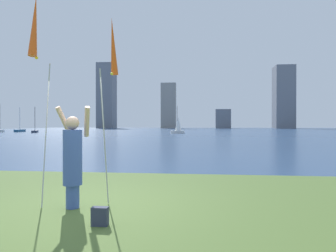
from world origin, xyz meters
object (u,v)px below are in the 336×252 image
Objects in this scene: bag at (100,216)px; sailboat_4 at (35,131)px; person at (73,158)px; kite_flag_right at (113,51)px; kite_flag_left at (35,31)px; sailboat_5 at (0,131)px; sailboat_0 at (178,126)px; sailboat_2 at (20,130)px.

sailboat_4 reaches higher than bag.
person is 0.51× the size of kite_flag_right.
sailboat_4 is (-27.29, 47.60, -3.08)m from kite_flag_left.
bag is at bearing -53.61° from sailboat_5.
kite_flag_left is at bearing -140.95° from kite_flag_right.
sailboat_5 is at bearing 170.99° from sailboat_4.
kite_flag_right is 0.71× the size of sailboat_5.
sailboat_5 reaches higher than bag.
kite_flag_right is (1.20, 0.97, -0.17)m from kite_flag_left.
kite_flag_right is at bearing 39.05° from kite_flag_left.
person is 1.52m from bag.
kite_flag_left is 1.55m from kite_flag_right.
sailboat_5 is at bearing 126.39° from bag.
kite_flag_left is at bearing -54.36° from sailboat_5.
kite_flag_right reaches higher than person.
sailboat_4 reaches higher than kite_flag_right.
kite_flag_left is 45.64m from sailboat_0.
sailboat_2 is (-32.68, 51.46, -3.04)m from kite_flag_left.
person is at bearing -59.48° from sailboat_4.
bag is 62.30m from sailboat_2.
person is at bearing 132.44° from bag.
person is at bearing 25.89° from kite_flag_left.
bag is 0.06× the size of sailboat_0.
sailboat_5 is (-36.20, 47.85, -2.85)m from kite_flag_right.
bag is at bearing -56.77° from sailboat_2.
bag is (1.46, -0.65, -3.21)m from kite_flag_left.
person reaches higher than bag.
sailboat_2 reaches higher than sailboat_0.
sailboat_2 is (-33.28, 51.17, -0.66)m from person.
sailboat_0 is at bearing 82.29° from person.
sailboat_4 is at bearing 120.79° from bag.
kite_flag_left is 0.88× the size of sailboat_0.
sailboat_4 is (-27.89, 47.31, -0.69)m from person.
sailboat_5 is (-34.26, 3.23, -0.91)m from sailboat_0.
sailboat_2 is 6.63m from sailboat_4.
bag is (0.86, -0.94, -0.82)m from person.
person is at bearing -53.74° from sailboat_5.
kite_flag_left reaches higher than person.
sailboat_4 is (-26.55, 2.01, -0.98)m from sailboat_0.
sailboat_2 reaches higher than sailboat_4.
person is 45.32m from sailboat_0.
sailboat_2 is (-34.14, 52.11, 0.17)m from bag.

